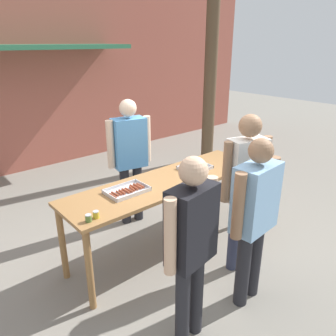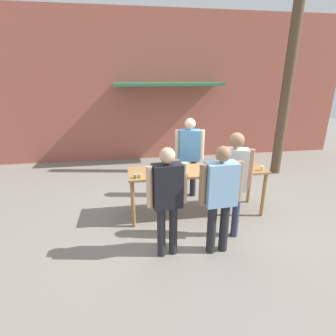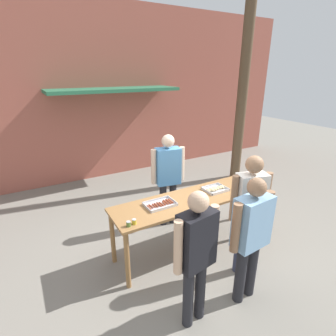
% 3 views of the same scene
% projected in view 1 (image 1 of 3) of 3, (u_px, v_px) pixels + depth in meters
% --- Properties ---
extents(ground_plane, '(24.00, 24.00, 0.00)m').
position_uv_depth(ground_plane, '(168.00, 246.00, 4.27)').
color(ground_plane, gray).
extents(building_facade_back, '(12.00, 1.11, 4.50)m').
position_uv_depth(building_facade_back, '(32.00, 55.00, 6.25)').
color(building_facade_back, '#A85647').
rests_on(building_facade_back, ground).
extents(serving_table, '(2.65, 0.73, 0.94)m').
position_uv_depth(serving_table, '(168.00, 188.00, 3.97)').
color(serving_table, olive).
rests_on(serving_table, ground).
extents(food_tray_sausages, '(0.46, 0.31, 0.04)m').
position_uv_depth(food_tray_sausages, '(127.00, 191.00, 3.61)').
color(food_tray_sausages, silver).
rests_on(food_tray_sausages, serving_table).
extents(food_tray_buns, '(0.38, 0.31, 0.06)m').
position_uv_depth(food_tray_buns, '(195.00, 167.00, 4.25)').
color(food_tray_buns, silver).
rests_on(food_tray_buns, serving_table).
extents(condiment_jar_mustard, '(0.06, 0.06, 0.07)m').
position_uv_depth(condiment_jar_mustard, '(88.00, 218.00, 3.00)').
color(condiment_jar_mustard, '#567A38').
rests_on(condiment_jar_mustard, serving_table).
extents(condiment_jar_ketchup, '(0.06, 0.06, 0.07)m').
position_uv_depth(condiment_jar_ketchup, '(96.00, 215.00, 3.07)').
color(condiment_jar_ketchup, gold).
rests_on(condiment_jar_ketchup, serving_table).
extents(beer_cup, '(0.07, 0.07, 0.09)m').
position_uv_depth(beer_cup, '(245.00, 159.00, 4.46)').
color(beer_cup, '#DBC67A').
rests_on(beer_cup, serving_table).
extents(person_server_behind_table, '(0.63, 0.32, 1.79)m').
position_uv_depth(person_server_behind_table, '(130.00, 152.00, 4.50)').
color(person_server_behind_table, '#232328').
rests_on(person_server_behind_table, ground).
extents(person_customer_holding_hotdog, '(0.60, 0.28, 1.72)m').
position_uv_depth(person_customer_holding_hotdog, '(191.00, 239.00, 2.60)').
color(person_customer_holding_hotdog, '#232328').
rests_on(person_customer_holding_hotdog, ground).
extents(person_customer_with_cup, '(0.56, 0.33, 1.82)m').
position_uv_depth(person_customer_with_cup, '(245.00, 181.00, 3.50)').
color(person_customer_with_cup, '#333851').
rests_on(person_customer_with_cup, ground).
extents(person_customer_waiting_in_line, '(0.67, 0.28, 1.72)m').
position_uv_depth(person_customer_waiting_in_line, '(254.00, 211.00, 3.06)').
color(person_customer_waiting_in_line, '#232328').
rests_on(person_customer_waiting_in_line, ground).
extents(utility_pole, '(1.10, 0.26, 6.04)m').
position_uv_depth(utility_pole, '(213.00, 9.00, 6.31)').
color(utility_pole, brown).
rests_on(utility_pole, ground).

